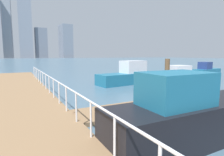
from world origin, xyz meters
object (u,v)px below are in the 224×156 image
(moored_boat_1, at_px, (193,115))
(moored_boat_4, at_px, (182,77))
(moored_boat_2, at_px, (206,72))
(moored_boat_3, at_px, (131,75))

(moored_boat_1, relative_size, moored_boat_4, 1.22)
(moored_boat_2, bearing_deg, moored_boat_3, 178.98)
(moored_boat_3, bearing_deg, moored_boat_4, -24.93)
(moored_boat_1, distance_m, moored_boat_4, 13.19)
(moored_boat_4, bearing_deg, moored_boat_2, 16.73)
(moored_boat_3, relative_size, moored_boat_4, 1.32)
(moored_boat_4, bearing_deg, moored_boat_3, 155.07)
(moored_boat_1, distance_m, moored_boat_3, 12.25)
(moored_boat_3, bearing_deg, moored_boat_1, -114.03)
(moored_boat_2, relative_size, moored_boat_4, 0.93)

